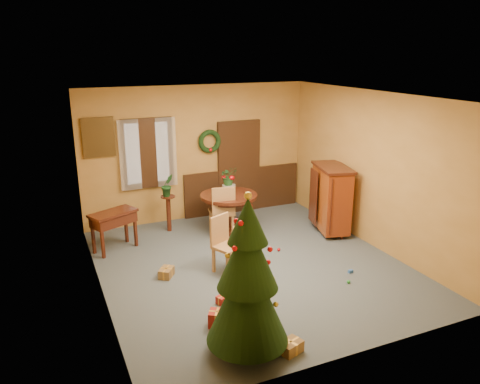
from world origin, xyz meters
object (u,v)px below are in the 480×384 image
christmas_tree (248,280)px  writing_desk (114,221)px  sideboard (331,197)px  dining_table (229,205)px  chair_near (224,242)px

christmas_tree → writing_desk: (-0.97, 3.81, -0.42)m
sideboard → christmas_tree: bearing=-137.4°
christmas_tree → writing_desk: bearing=104.3°
dining_table → chair_near: 1.79m
christmas_tree → chair_near: bearing=75.1°
chair_near → writing_desk: chair_near is taller
christmas_tree → sideboard: christmas_tree is taller
dining_table → chair_near: (-0.75, -1.62, -0.04)m
christmas_tree → sideboard: bearing=42.6°
chair_near → writing_desk: size_ratio=1.03×
dining_table → christmas_tree: size_ratio=0.55×
chair_near → christmas_tree: (-0.58, -2.20, 0.47)m
chair_near → christmas_tree: size_ratio=0.46×
chair_near → sideboard: sideboard is taller
chair_near → writing_desk: 2.24m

